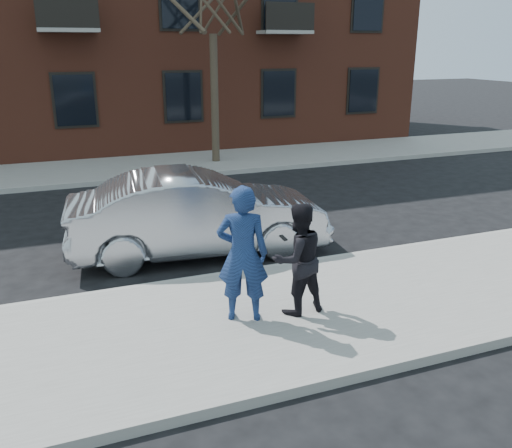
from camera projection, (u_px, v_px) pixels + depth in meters
name	position (u px, v px, depth m)	size (l,w,h in m)	color
ground	(140.00, 341.00, 7.68)	(100.00, 100.00, 0.00)	black
near_sidewalk	(143.00, 345.00, 7.44)	(50.00, 3.50, 0.15)	gray
near_curb	(124.00, 292.00, 9.03)	(50.00, 0.10, 0.15)	#999691
far_sidewalk	(82.00, 172.00, 17.63)	(50.00, 3.50, 0.15)	gray
far_curb	(86.00, 184.00, 16.04)	(50.00, 0.10, 0.15)	#999691
silver_sedan	(199.00, 214.00, 10.67)	(1.76, 5.04, 1.66)	#999BA3
man_hoodie	(243.00, 254.00, 7.70)	(0.86, 0.72, 2.02)	navy
man_peacoat	(298.00, 259.00, 7.96)	(0.89, 0.73, 1.70)	black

